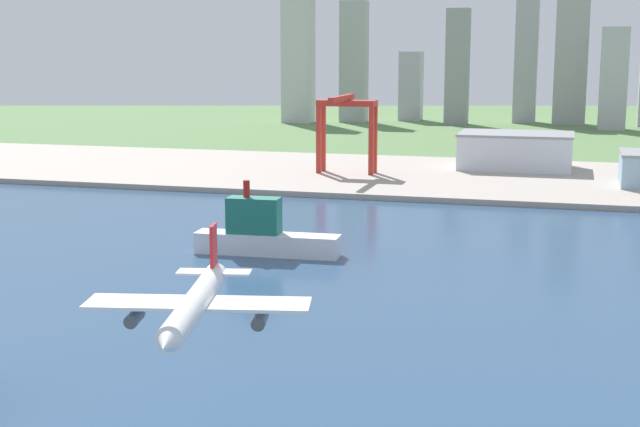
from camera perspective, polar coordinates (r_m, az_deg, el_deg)
The scene contains 8 objects.
ground_plane at distance 258.20m, azimuth 3.26°, elevation -3.70°, with size 2400.00×2400.00×0.00m, color #587C48.
water_bay at distance 202.21m, azimuth -0.44°, elevation -7.66°, with size 840.00×360.00×0.15m, color #2D4C70.
industrial_pier at distance 442.28m, azimuth 8.58°, elevation 2.26°, with size 840.00×140.00×2.50m, color #A99E93.
airplane_landing at distance 132.08m, azimuth -7.83°, elevation -5.65°, with size 33.61×38.36×12.08m.
ferry_boat at distance 278.52m, azimuth -3.61°, elevation -1.30°, with size 45.17×10.77×22.83m.
port_crane_red at distance 439.74m, azimuth 1.65°, elevation 6.13°, with size 28.40×40.73×38.01m.
warehouse_main at distance 470.62m, azimuth 12.17°, elevation 3.88°, with size 56.35×38.12×18.03m.
distant_skyline at distance 773.13m, azimuth 11.63°, elevation 9.56°, with size 343.31×72.69×146.20m.
Camera 1 is at (53.40, 55.25, 62.57)m, focal length 51.06 mm.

